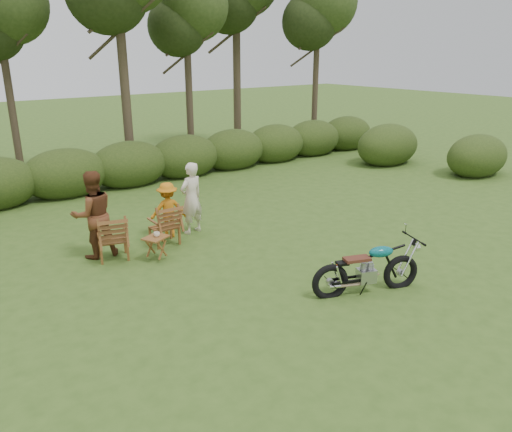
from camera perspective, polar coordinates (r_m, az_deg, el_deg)
ground at (r=9.40m, az=9.00°, el=-7.67°), size 80.00×80.00×0.00m
tree_line at (r=16.86m, az=-14.63°, el=16.95°), size 22.52×11.62×8.14m
motorcycle at (r=9.23m, az=12.34°, el=-8.41°), size 2.07×1.39×1.11m
lawn_chair_right at (r=11.30m, az=-10.34°, el=-3.14°), size 0.67×0.67×0.94m
lawn_chair_left at (r=10.77m, az=-15.88°, el=-4.68°), size 0.82×0.82×0.96m
side_table at (r=10.41m, az=-11.32°, el=-3.64°), size 0.61×0.57×0.50m
cup at (r=10.32m, az=-11.29°, el=-2.06°), size 0.15×0.15×0.10m
adult_a at (r=11.89m, az=-7.24°, el=-1.86°), size 0.68×0.52×1.68m
adult_b at (r=10.99m, az=-17.63°, el=-4.38°), size 0.93×0.74×1.83m
child at (r=11.72m, az=-9.86°, el=-2.29°), size 0.92×0.67×1.28m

